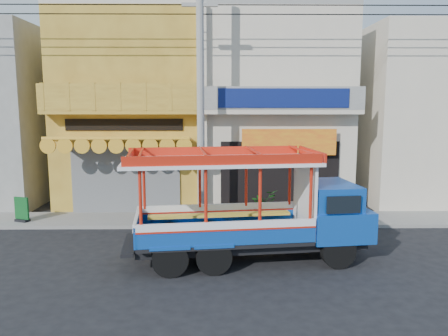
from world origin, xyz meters
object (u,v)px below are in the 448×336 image
songthaew_truck (266,208)px  potted_plant_c (350,204)px  green_sign (22,211)px  potted_plant_a (263,204)px  potted_plant_b (314,205)px  utility_pole (205,83)px

songthaew_truck → potted_plant_c: 5.41m
songthaew_truck → green_sign: (-8.44, 3.68, -1.00)m
songthaew_truck → green_sign: bearing=156.4°
potted_plant_c → songthaew_truck: bearing=-12.5°
potted_plant_a → potted_plant_b: (1.82, -0.29, 0.03)m
songthaew_truck → potted_plant_b: 4.47m
songthaew_truck → potted_plant_c: bearing=48.1°
green_sign → potted_plant_b: (10.60, 0.14, 0.19)m
green_sign → potted_plant_a: potted_plant_a is taller
songthaew_truck → potted_plant_c: songthaew_truck is taller
potted_plant_a → green_sign: bearing=148.9°
songthaew_truck → green_sign: size_ratio=7.67×
utility_pole → potted_plant_c: 6.93m
utility_pole → potted_plant_c: (5.35, 0.62, -4.36)m
potted_plant_b → potted_plant_a: bearing=58.7°
utility_pole → green_sign: 8.06m
utility_pole → potted_plant_a: (2.13, 0.76, -4.38)m
potted_plant_a → potted_plant_b: 1.84m
potted_plant_b → potted_plant_c: potted_plant_b is taller
songthaew_truck → potted_plant_c: (3.57, 3.98, -0.82)m
green_sign → potted_plant_b: potted_plant_b is taller
potted_plant_a → potted_plant_c: 3.23m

